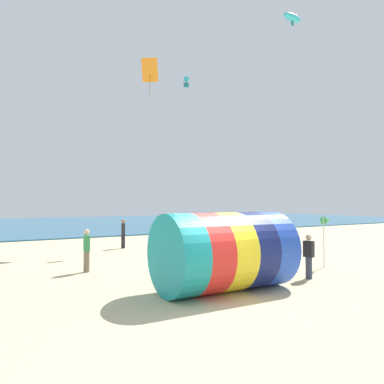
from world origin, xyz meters
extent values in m
plane|color=#CCBA8C|center=(0.00, 0.00, 0.00)|extent=(120.00, 120.00, 0.00)
cube|color=#236084|center=(0.00, 40.46, 0.05)|extent=(120.00, 40.00, 0.10)
cylinder|color=teal|center=(-1.04, 0.76, 1.25)|extent=(0.89, 2.52, 2.51)
cylinder|color=red|center=(-0.18, 0.74, 1.25)|extent=(0.89, 2.52, 2.51)
cylinder|color=yellow|center=(0.67, 0.73, 1.25)|extent=(0.89, 2.52, 2.51)
cylinder|color=navy|center=(1.53, 0.72, 1.25)|extent=(0.89, 2.52, 2.51)
cylinder|color=blue|center=(2.39, 0.71, 1.25)|extent=(0.89, 2.52, 2.51)
cylinder|color=black|center=(2.84, 0.70, 1.25)|extent=(0.09, 2.31, 2.31)
cylinder|color=#383D56|center=(4.48, 0.63, 0.40)|extent=(0.24, 0.24, 0.80)
cube|color=#232328|center=(4.48, 0.63, 1.10)|extent=(0.28, 0.39, 0.60)
sphere|color=beige|center=(4.48, 0.63, 1.53)|extent=(0.22, 0.22, 0.22)
cube|color=orange|center=(4.25, 14.11, 11.88)|extent=(1.25, 1.13, 1.49)
cylinder|color=#8F4F12|center=(4.25, 14.11, 10.79)|extent=(0.03, 0.03, 1.59)
cube|color=#2DB2C6|center=(6.51, 13.04, 11.35)|extent=(0.31, 0.31, 0.28)
cube|color=#1B6B77|center=(6.51, 13.04, 10.93)|extent=(0.31, 0.31, 0.28)
cylinder|color=black|center=(6.51, 13.04, 11.14)|extent=(0.02, 0.02, 0.74)
ellipsoid|color=#2DB2C6|center=(7.91, 4.60, 12.41)|extent=(1.28, 0.67, 0.54)
cube|color=#1B6B77|center=(7.91, 4.60, 12.14)|extent=(0.18, 0.04, 0.32)
cylinder|color=black|center=(1.93, 12.91, 0.44)|extent=(0.24, 0.24, 0.87)
cube|color=#232328|center=(1.93, 12.91, 1.20)|extent=(0.33, 0.41, 0.66)
sphere|color=#9E7051|center=(1.93, 12.91, 1.67)|extent=(0.24, 0.24, 0.24)
cylinder|color=#726651|center=(-2.20, 6.25, 0.43)|extent=(0.24, 0.24, 0.85)
cube|color=#338C4C|center=(-2.20, 6.25, 1.17)|extent=(0.27, 0.39, 0.64)
sphere|color=beige|center=(-2.20, 6.25, 1.63)|extent=(0.23, 0.23, 0.23)
cylinder|color=silver|center=(6.98, 1.98, 1.11)|extent=(0.05, 0.05, 2.22)
cone|color=green|center=(7.20, 1.98, 2.04)|extent=(0.45, 0.36, 0.36)
camera|label=1|loc=(-6.49, -8.99, 2.84)|focal=35.00mm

